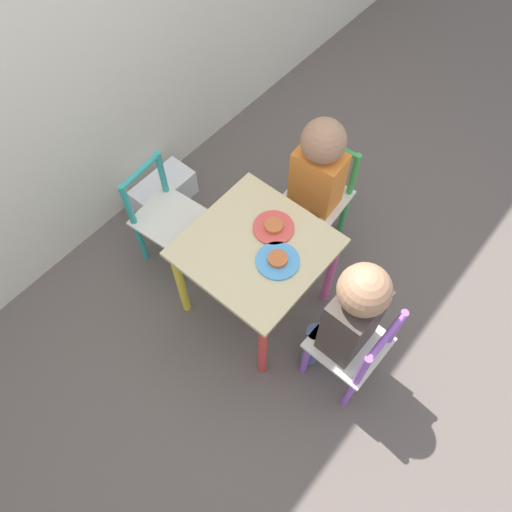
% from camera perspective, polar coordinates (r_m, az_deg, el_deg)
% --- Properties ---
extents(ground_plane, '(6.00, 6.00, 0.00)m').
position_cam_1_polar(ground_plane, '(2.28, 0.00, -5.30)').
color(ground_plane, '#5B514C').
extents(kids_table, '(0.51, 0.51, 0.48)m').
position_cam_1_polar(kids_table, '(1.93, 0.00, -0.21)').
color(kids_table, beige).
rests_on(kids_table, ground_plane).
extents(chair_green, '(0.28, 0.28, 0.53)m').
position_cam_1_polar(chair_green, '(2.28, 7.15, 6.68)').
color(chair_green, silver).
rests_on(chair_green, ground_plane).
extents(chair_purple, '(0.26, 0.26, 0.53)m').
position_cam_1_polar(chair_purple, '(1.94, 11.00, -10.32)').
color(chair_purple, silver).
rests_on(chair_purple, ground_plane).
extents(chair_teal, '(0.28, 0.28, 0.53)m').
position_cam_1_polar(chair_teal, '(2.23, -10.28, 4.28)').
color(chair_teal, silver).
rests_on(chair_teal, ground_plane).
extents(child_right, '(0.23, 0.21, 0.75)m').
position_cam_1_polar(child_right, '(2.09, 6.86, 8.95)').
color(child_right, '#4C608E').
rests_on(child_right, ground_plane).
extents(child_front, '(0.20, 0.22, 0.78)m').
position_cam_1_polar(child_front, '(1.76, 10.56, -6.74)').
color(child_front, '#4C608E').
rests_on(child_front, ground_plane).
extents(plate_right, '(0.16, 0.16, 0.03)m').
position_cam_1_polar(plate_right, '(1.90, 2.02, 3.31)').
color(plate_right, '#E54C47').
rests_on(plate_right, kids_table).
extents(plate_front, '(0.16, 0.16, 0.03)m').
position_cam_1_polar(plate_front, '(1.82, 2.50, -0.49)').
color(plate_front, '#4C9EE0').
rests_on(plate_front, kids_table).
extents(storage_bin, '(0.31, 0.17, 0.15)m').
position_cam_1_polar(storage_bin, '(2.57, -10.47, 7.22)').
color(storage_bin, silver).
rests_on(storage_bin, ground_plane).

